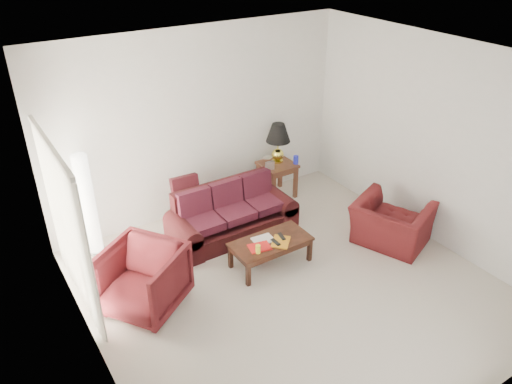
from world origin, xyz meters
The scene contains 19 objects.
floor centered at (0.00, 0.00, 0.00)m, with size 5.00×5.00×0.00m, color beige.
blinds centered at (-2.42, 1.30, 1.08)m, with size 0.10×2.00×2.16m, color silver.
sofa centered at (-0.02, 1.48, 0.40)m, with size 1.95×0.84×0.80m, color black, non-canonical shape.
throw_pillow centered at (-0.50, 2.08, 0.67)m, with size 0.43×0.12×0.43m, color black.
end_table centered at (1.27, 2.15, 0.31)m, with size 0.57×0.57×0.62m, color #4E271B, non-canonical shape.
table_lamp centered at (1.32, 2.21, 0.97)m, with size 0.42×0.42×0.70m, color gold, non-canonical shape.
clock centered at (1.03, 2.02, 0.69)m, with size 0.15×0.05×0.15m, color #B9B8BC.
blue_canister centered at (1.53, 1.98, 0.69)m, with size 0.09×0.09×0.14m, color #1A21AE.
picture_frame centered at (1.17, 2.31, 0.70)m, with size 0.13×0.02×0.16m, color silver.
floor_lamp centered at (-1.95, 2.20, 0.79)m, with size 0.26×0.26×1.58m, color white, non-canonical shape.
armchair_left centered at (-1.77, 0.68, 0.43)m, with size 0.91×0.94×0.85m, color #440F13.
armchair_right centered at (1.86, 0.02, 0.34)m, with size 1.05×0.92×0.68m, color #471012.
coffee_table centered at (0.06, 0.56, 0.20)m, with size 1.12×0.56×0.39m, color black, non-canonical shape.
magazine_red centered at (-0.16, 0.50, 0.40)m, with size 0.29×0.22×0.02m, color #B51412.
magazine_white centered at (-0.02, 0.63, 0.40)m, with size 0.29×0.22×0.02m, color silver.
magazine_orange centered at (0.15, 0.45, 0.40)m, with size 0.31×0.23×0.02m, color orange.
remote_a centered at (0.07, 0.46, 0.42)m, with size 0.05×0.17×0.02m, color black.
remote_b centered at (0.22, 0.53, 0.42)m, with size 0.05×0.17×0.02m, color black.
yellow_glass centered at (-0.25, 0.42, 0.45)m, with size 0.07×0.07×0.12m, color yellow.
Camera 1 is at (-3.20, -4.15, 4.36)m, focal length 35.00 mm.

